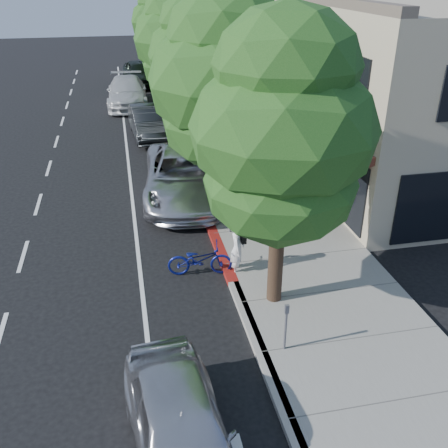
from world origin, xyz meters
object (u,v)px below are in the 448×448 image
object	(u,v)px
dark_sedan	(149,122)
street_tree_0	(283,134)
near_car_a	(180,430)
white_pickup	(127,92)
bicycle	(200,259)
street_tree_1	(228,84)
pedestrian	(269,162)
street_tree_3	(182,41)
silver_suv	(185,175)
street_tree_2	(199,58)
cyclist	(237,249)
dark_suv_far	(140,73)
street_tree_4	(170,26)
street_tree_5	(161,23)

from	to	relation	value
dark_sedan	street_tree_0	bearing A→B (deg)	-85.91
near_car_a	white_pickup	bearing A→B (deg)	85.03
bicycle	near_car_a	size ratio (longest dim) A/B	0.43
street_tree_1	pedestrian	bearing A→B (deg)	40.36
dark_sedan	near_car_a	size ratio (longest dim) A/B	1.12
street_tree_3	silver_suv	bearing A→B (deg)	-97.59
street_tree_3	near_car_a	distance (m)	22.88
street_tree_2	dark_sedan	bearing A→B (deg)	119.82
street_tree_2	silver_suv	size ratio (longest dim) A/B	1.12
cyclist	silver_suv	xyz separation A→B (m)	(-0.75, 5.85, 0.08)
street_tree_3	white_pickup	bearing A→B (deg)	121.80
street_tree_1	dark_suv_far	size ratio (longest dim) A/B	1.45
street_tree_3	pedestrian	distance (m)	10.98
street_tree_0	street_tree_2	distance (m)	12.00
street_tree_1	street_tree_3	world-z (taller)	street_tree_1
street_tree_3	cyclist	distance (m)	16.79
street_tree_4	silver_suv	xyz separation A→B (m)	(-1.40, -16.50, -3.85)
cyclist	near_car_a	size ratio (longest dim) A/B	0.38
bicycle	pedestrian	distance (m)	7.16
street_tree_2	pedestrian	xyz separation A→B (m)	(2.14, -4.18, -3.53)
street_tree_2	street_tree_3	xyz separation A→B (m)	(0.00, 6.00, -0.02)
street_tree_0	street_tree_4	distance (m)	24.00
silver_suv	dark_suv_far	size ratio (longest dim) A/B	1.23
street_tree_0	near_car_a	xyz separation A→B (m)	(-3.10, -4.34, -4.02)
street_tree_0	white_pickup	xyz separation A→B (m)	(-3.10, 23.00, -3.88)
street_tree_4	bicycle	xyz separation A→B (m)	(-1.73, -22.17, -4.28)
dark_sedan	street_tree_5	bearing A→B (deg)	77.26
street_tree_2	cyclist	xyz separation A→B (m)	(-0.65, -10.35, -3.78)
street_tree_1	street_tree_5	distance (m)	24.00
white_pickup	near_car_a	distance (m)	27.34
street_tree_1	near_car_a	size ratio (longest dim) A/B	1.78
street_tree_0	street_tree_3	world-z (taller)	street_tree_3
dark_sedan	dark_suv_far	xyz separation A→B (m)	(0.32, 13.48, 0.11)
street_tree_5	white_pickup	size ratio (longest dim) A/B	1.18
dark_sedan	cyclist	bearing A→B (deg)	-87.58
street_tree_3	near_car_a	bearing A→B (deg)	-97.90
street_tree_1	street_tree_4	xyz separation A→B (m)	(0.00, 18.00, 0.07)
street_tree_4	white_pickup	size ratio (longest dim) A/B	1.22
dark_sedan	pedestrian	bearing A→B (deg)	-65.40
street_tree_0	street_tree_1	size ratio (longest dim) A/B	0.97
street_tree_0	street_tree_3	size ratio (longest dim) A/B	0.99
street_tree_3	street_tree_0	bearing A→B (deg)	-90.00
street_tree_0	street_tree_2	world-z (taller)	street_tree_0
white_pickup	near_car_a	world-z (taller)	white_pickup
bicycle	street_tree_3	bearing A→B (deg)	1.53
street_tree_0	street_tree_4	xyz separation A→B (m)	(0.00, 24.00, 0.01)
silver_suv	pedestrian	distance (m)	3.56
white_pickup	street_tree_0	bearing A→B (deg)	-80.45
street_tree_2	white_pickup	size ratio (longest dim) A/B	1.22
street_tree_4	silver_suv	bearing A→B (deg)	-94.85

